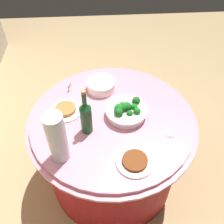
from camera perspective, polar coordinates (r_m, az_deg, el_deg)
name	(u,v)px	position (r m, az deg, el deg)	size (l,w,h in m)	color
ground_plane	(112,174)	(2.35, 0.00, -13.44)	(6.00, 6.00, 0.00)	tan
buffet_table	(112,149)	(2.03, 0.00, -8.10)	(1.16, 1.16, 0.74)	maroon
broccoli_bowl	(126,111)	(1.73, 3.14, 0.25)	(0.28, 0.28, 0.12)	white
plate_stack	(101,85)	(1.93, -2.44, 5.87)	(0.21, 0.21, 0.07)	white
wine_bottle	(86,116)	(1.58, -5.74, -0.96)	(0.07, 0.07, 0.34)	#15461E
decorative_fruit_vase	(57,139)	(1.46, -11.96, -5.80)	(0.11, 0.11, 0.34)	silver
serving_tongs	(171,128)	(1.72, 12.91, -3.45)	(0.17, 0.09, 0.01)	silver
food_plate_stir_fry	(135,161)	(1.52, 5.04, -10.73)	(0.22, 0.22, 0.03)	white
food_plate_peanuts	(66,110)	(1.80, -10.13, 0.47)	(0.22, 0.22, 0.04)	white
label_placard_front	(70,86)	(1.96, -9.30, 5.62)	(0.05, 0.02, 0.05)	white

